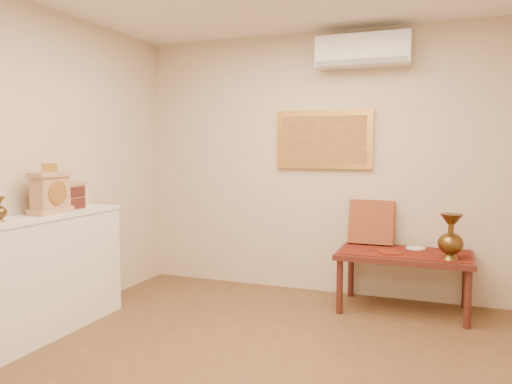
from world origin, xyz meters
The scene contains 13 objects.
floor centered at (0.00, 0.00, 0.00)m, with size 4.50×4.50×0.00m, color brown.
wall_back centered at (0.00, 2.25, 1.35)m, with size 4.00×0.02×2.70m, color beige.
table_cloth centered at (0.85, 1.88, 0.55)m, with size 1.14×0.59×0.01m, color #611910.
brass_urn_tall centered at (1.24, 1.69, 0.80)m, with size 0.21×0.21×0.48m, color brown, non-canonical shape.
plate centered at (0.94, 2.06, 0.56)m, with size 0.18×0.18×0.01m, color white.
menu centered at (0.72, 1.79, 0.56)m, with size 0.18×0.25×0.01m, color maroon.
cushion centered at (0.51, 2.15, 0.78)m, with size 0.44×0.10×0.44m, color maroon.
display_ledge centered at (-1.82, 0.00, 0.49)m, with size 0.37×2.02×0.98m.
mantel_clock centered at (-1.80, 0.31, 1.15)m, with size 0.17×0.36×0.41m.
wooden_chest centered at (-1.82, 0.57, 1.10)m, with size 0.16×0.21×0.24m.
low_table centered at (0.85, 1.88, 0.48)m, with size 1.20×0.70×0.55m.
painting centered at (0.00, 2.22, 1.60)m, with size 1.00×0.06×0.60m.
ac_unit centered at (0.40, 2.12, 2.45)m, with size 0.90×0.25×0.30m.
Camera 1 is at (1.18, -2.85, 1.51)m, focal length 35.00 mm.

